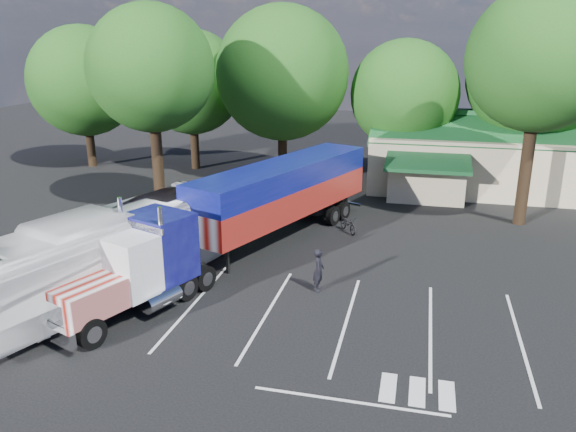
% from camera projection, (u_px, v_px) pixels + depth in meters
% --- Properties ---
extents(ground, '(120.00, 120.00, 0.00)m').
position_uv_depth(ground, '(300.00, 258.00, 28.20)').
color(ground, black).
rests_on(ground, ground).
extents(event_hall, '(24.20, 14.12, 5.55)m').
position_uv_depth(event_hall, '(537.00, 158.00, 40.92)').
color(event_hall, tan).
rests_on(event_hall, ground).
extents(tree_row_a, '(9.00, 9.00, 11.68)m').
position_uv_depth(tree_row_a, '(84.00, 81.00, 46.26)').
color(tree_row_a, black).
rests_on(tree_row_a, ground).
extents(tree_row_b, '(8.40, 8.40, 11.35)m').
position_uv_depth(tree_row_b, '(192.00, 82.00, 45.44)').
color(tree_row_b, black).
rests_on(tree_row_b, ground).
extents(tree_row_c, '(10.00, 10.00, 13.05)m').
position_uv_depth(tree_row_c, '(282.00, 73.00, 41.88)').
color(tree_row_c, black).
rests_on(tree_row_c, ground).
extents(tree_row_d, '(8.00, 8.00, 10.60)m').
position_uv_depth(tree_row_d, '(404.00, 94.00, 41.50)').
color(tree_row_d, black).
rests_on(tree_row_d, ground).
extents(tree_row_e, '(9.60, 9.60, 12.90)m').
position_uv_depth(tree_row_e, '(536.00, 75.00, 39.48)').
color(tree_row_e, black).
rests_on(tree_row_e, ground).
extents(tree_near_left, '(7.60, 7.60, 12.65)m').
position_uv_depth(tree_near_left, '(151.00, 69.00, 33.45)').
color(tree_near_left, black).
rests_on(tree_near_left, ground).
extents(tree_near_right, '(8.00, 8.00, 13.50)m').
position_uv_depth(tree_near_right, '(540.00, 59.00, 30.60)').
color(tree_near_right, black).
rests_on(tree_near_right, ground).
extents(semi_truck, '(10.02, 20.56, 4.42)m').
position_uv_depth(semi_truck, '(252.00, 206.00, 28.19)').
color(semi_truck, black).
rests_on(semi_truck, ground).
extents(woman, '(0.54, 0.75, 1.93)m').
position_uv_depth(woman, '(319.00, 270.00, 24.35)').
color(woman, black).
rests_on(woman, ground).
extents(bicycle, '(1.55, 1.87, 0.96)m').
position_uv_depth(bicycle, '(348.00, 224.00, 31.93)').
color(bicycle, black).
rests_on(bicycle, ground).
extents(tour_bus, '(7.54, 13.76, 3.76)m').
position_uv_depth(tour_bus, '(109.00, 253.00, 23.80)').
color(tour_bus, silver).
rests_on(tour_bus, ground).
extents(silver_sedan, '(4.15, 2.44, 1.29)m').
position_uv_depth(silver_sedan, '(411.00, 184.00, 39.84)').
color(silver_sedan, '#ACAEB4').
rests_on(silver_sedan, ground).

